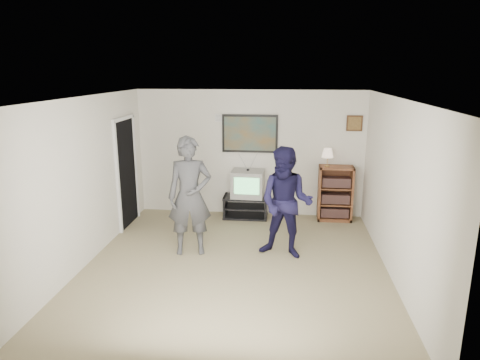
% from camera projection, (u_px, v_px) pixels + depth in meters
% --- Properties ---
extents(room_shell, '(4.51, 5.00, 2.51)m').
position_uv_depth(room_shell, '(238.00, 180.00, 6.45)').
color(room_shell, '#746649').
rests_on(room_shell, ground).
extents(media_stand, '(0.88, 0.49, 0.44)m').
position_uv_depth(media_stand, '(246.00, 207.00, 8.53)').
color(media_stand, black).
rests_on(media_stand, room_shell).
extents(crt_television, '(0.64, 0.55, 0.52)m').
position_uv_depth(crt_television, '(248.00, 184.00, 8.41)').
color(crt_television, gray).
rests_on(crt_television, media_stand).
extents(bookshelf, '(0.65, 0.37, 1.08)m').
position_uv_depth(bookshelf, '(335.00, 193.00, 8.32)').
color(bookshelf, '#562B1A').
rests_on(bookshelf, room_shell).
extents(table_lamp, '(0.22, 0.22, 0.35)m').
position_uv_depth(table_lamp, '(327.00, 157.00, 8.12)').
color(table_lamp, beige).
rests_on(table_lamp, bookshelf).
extents(person_tall, '(0.77, 0.59, 1.89)m').
position_uv_depth(person_tall, '(190.00, 196.00, 6.71)').
color(person_tall, '#3C3D40').
rests_on(person_tall, room_shell).
extents(person_short, '(0.99, 0.85, 1.75)m').
position_uv_depth(person_short, '(286.00, 203.00, 6.59)').
color(person_short, black).
rests_on(person_short, room_shell).
extents(controller_left, '(0.05, 0.12, 0.03)m').
position_uv_depth(controller_left, '(190.00, 181.00, 6.85)').
color(controller_left, white).
rests_on(controller_left, person_tall).
extents(controller_right, '(0.09, 0.13, 0.04)m').
position_uv_depth(controller_right, '(290.00, 188.00, 6.80)').
color(controller_right, white).
rests_on(controller_right, person_short).
extents(poster, '(1.10, 0.03, 0.75)m').
position_uv_depth(poster, '(250.00, 134.00, 8.40)').
color(poster, black).
rests_on(poster, room_shell).
extents(air_vent, '(0.28, 0.02, 0.14)m').
position_uv_depth(air_vent, '(222.00, 118.00, 8.39)').
color(air_vent, white).
rests_on(air_vent, room_shell).
extents(small_picture, '(0.30, 0.03, 0.30)m').
position_uv_depth(small_picture, '(354.00, 123.00, 8.14)').
color(small_picture, '#442E15').
rests_on(small_picture, room_shell).
extents(doorway, '(0.03, 0.85, 2.00)m').
position_uv_depth(doorway, '(126.00, 173.00, 7.96)').
color(doorway, black).
rests_on(doorway, room_shell).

